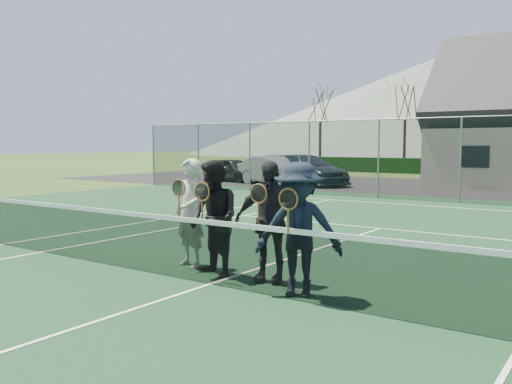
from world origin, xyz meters
TOP-DOWN VIEW (x-y plane):
  - ground at (0.00, 20.00)m, footprint 220.00×220.00m
  - court_surface at (0.00, 0.00)m, footprint 30.00×30.00m
  - tarmac_carpark at (-4.00, 20.00)m, footprint 40.00×12.00m
  - hill_west at (-25.00, 95.00)m, footprint 110.00×110.00m
  - car_a at (-13.29, 17.92)m, footprint 4.09×2.27m
  - car_b at (-10.05, 17.06)m, footprint 4.74×2.97m
  - car_c at (-8.71, 17.96)m, footprint 5.73×4.01m
  - court_markings at (0.00, 0.00)m, footprint 11.03×23.83m
  - tennis_net at (0.00, 0.00)m, footprint 11.68×0.08m
  - perimeter_fence at (0.00, 13.50)m, footprint 30.07×0.07m
  - tree_a at (-16.00, 33.00)m, footprint 3.20×3.20m
  - tree_b at (-9.00, 33.00)m, footprint 3.20×3.20m
  - player_a at (-1.04, 0.73)m, footprint 0.72×0.56m
  - player_b at (-0.27, 0.41)m, footprint 1.04×0.92m
  - player_c at (0.59, 0.63)m, footprint 1.14×0.72m
  - player_d at (1.35, 0.21)m, footprint 1.33×1.07m

SIDE VIEW (x-z plane):
  - ground at x=0.00m, z-range 0.00..0.00m
  - tarmac_carpark at x=-4.00m, z-range 0.00..0.01m
  - court_surface at x=0.00m, z-range 0.00..0.02m
  - court_markings at x=0.00m, z-range 0.02..0.03m
  - tennis_net at x=0.00m, z-range -0.01..1.09m
  - car_a at x=-13.29m, z-range 0.00..1.32m
  - car_b at x=-10.05m, z-range 0.00..1.48m
  - car_c at x=-8.71m, z-range 0.00..1.54m
  - player_d at x=1.35m, z-range 0.02..1.82m
  - player_b at x=-0.27m, z-range 0.02..1.82m
  - player_c at x=0.59m, z-range 0.02..1.82m
  - player_a at x=-1.04m, z-range 0.02..1.82m
  - perimeter_fence at x=0.00m, z-range 0.01..3.03m
  - tree_a at x=-16.00m, z-range 1.91..9.68m
  - tree_b at x=-9.00m, z-range 1.91..9.68m
  - hill_west at x=-25.00m, z-range 0.00..18.00m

